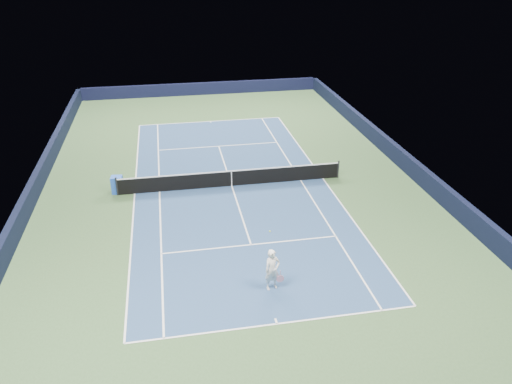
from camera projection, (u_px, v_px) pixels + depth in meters
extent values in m
plane|color=#34512C|center=(232.00, 186.00, 28.80)|extent=(40.00, 40.00, 0.00)
cube|color=black|center=(201.00, 89.00, 45.99)|extent=(22.00, 0.35, 1.10)
cube|color=black|center=(408.00, 164.00, 30.33)|extent=(0.35, 40.00, 1.10)
cube|color=black|center=(32.00, 193.00, 26.78)|extent=(0.35, 40.00, 1.10)
cube|color=navy|center=(232.00, 186.00, 28.80)|extent=(10.97, 23.77, 0.01)
cube|color=white|center=(211.00, 121.00, 39.25)|extent=(10.97, 0.08, 0.00)
cube|color=white|center=(277.00, 324.00, 18.34)|extent=(10.97, 0.08, 0.00)
cube|color=white|center=(323.00, 178.00, 29.70)|extent=(0.08, 23.77, 0.00)
cube|color=white|center=(135.00, 194.00, 27.90)|extent=(0.08, 23.77, 0.00)
cube|color=white|center=(301.00, 180.00, 29.47)|extent=(0.08, 23.77, 0.00)
cube|color=white|center=(160.00, 192.00, 28.12)|extent=(0.08, 23.77, 0.00)
cube|color=white|center=(219.00, 146.00, 34.42)|extent=(8.23, 0.08, 0.00)
cube|color=white|center=(251.00, 245.00, 23.17)|extent=(8.23, 0.08, 0.00)
cube|color=white|center=(232.00, 186.00, 28.80)|extent=(0.08, 12.80, 0.00)
cube|color=white|center=(211.00, 122.00, 39.12)|extent=(0.08, 0.30, 0.00)
cube|color=white|center=(276.00, 321.00, 18.47)|extent=(0.08, 0.30, 0.00)
cylinder|color=black|center=(117.00, 186.00, 27.51)|extent=(0.10, 0.10, 1.07)
cylinder|color=black|center=(338.00, 169.00, 29.61)|extent=(0.10, 0.10, 1.07)
cube|color=black|center=(232.00, 179.00, 28.60)|extent=(12.80, 0.03, 0.91)
cube|color=white|center=(231.00, 171.00, 28.38)|extent=(12.80, 0.04, 0.06)
cube|color=white|center=(232.00, 179.00, 28.60)|extent=(0.05, 0.04, 0.91)
cube|color=blue|center=(117.00, 185.00, 27.81)|extent=(0.65, 0.60, 0.99)
cube|color=silver|center=(123.00, 185.00, 27.87)|extent=(0.07, 0.44, 0.44)
imported|color=white|center=(272.00, 270.00, 19.86)|extent=(0.74, 0.59, 1.80)
cylinder|color=#C98297|center=(280.00, 274.00, 19.96)|extent=(0.03, 0.03, 0.30)
cylinder|color=black|center=(280.00, 279.00, 20.06)|extent=(0.30, 0.02, 0.30)
cylinder|color=pink|center=(280.00, 279.00, 20.06)|extent=(0.32, 0.03, 0.32)
sphere|color=#C8E831|center=(270.00, 231.00, 20.23)|extent=(0.07, 0.07, 0.07)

